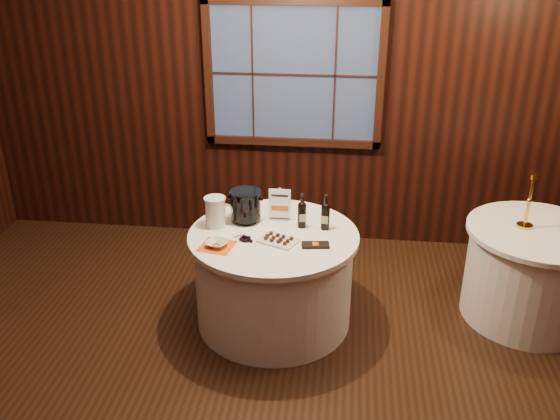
# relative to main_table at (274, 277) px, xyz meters

# --- Properties ---
(ground) EXTENTS (6.00, 6.00, 0.00)m
(ground) POSITION_rel_main_table_xyz_m (0.00, -1.00, -0.39)
(ground) COLOR black
(ground) RESTS_ON ground
(back_wall) EXTENTS (6.00, 0.10, 3.00)m
(back_wall) POSITION_rel_main_table_xyz_m (0.00, 1.48, 1.16)
(back_wall) COLOR black
(back_wall) RESTS_ON ground
(main_table) EXTENTS (1.28, 1.28, 0.77)m
(main_table) POSITION_rel_main_table_xyz_m (0.00, 0.00, 0.00)
(main_table) COLOR white
(main_table) RESTS_ON ground
(side_table) EXTENTS (1.08, 1.08, 0.77)m
(side_table) POSITION_rel_main_table_xyz_m (2.00, 0.30, 0.00)
(side_table) COLOR white
(side_table) RESTS_ON ground
(sign_stand) EXTENTS (0.17, 0.08, 0.27)m
(sign_stand) POSITION_rel_main_table_xyz_m (0.02, 0.24, 0.48)
(sign_stand) COLOR #BBBBC3
(sign_stand) RESTS_ON main_table
(port_bottle_left) EXTENTS (0.07, 0.07, 0.27)m
(port_bottle_left) POSITION_rel_main_table_xyz_m (0.20, 0.14, 0.50)
(port_bottle_left) COLOR black
(port_bottle_left) RESTS_ON main_table
(port_bottle_right) EXTENTS (0.07, 0.07, 0.28)m
(port_bottle_right) POSITION_rel_main_table_xyz_m (0.38, 0.12, 0.50)
(port_bottle_right) COLOR black
(port_bottle_right) RESTS_ON main_table
(ice_bucket) EXTENTS (0.25, 0.25, 0.25)m
(ice_bucket) POSITION_rel_main_table_xyz_m (-0.24, 0.18, 0.52)
(ice_bucket) COLOR black
(ice_bucket) RESTS_ON main_table
(chocolate_plate) EXTENTS (0.32, 0.27, 0.04)m
(chocolate_plate) POSITION_rel_main_table_xyz_m (0.05, -0.13, 0.40)
(chocolate_plate) COLOR silver
(chocolate_plate) RESTS_ON main_table
(chocolate_box) EXTENTS (0.21, 0.12, 0.02)m
(chocolate_box) POSITION_rel_main_table_xyz_m (0.32, -0.16, 0.39)
(chocolate_box) COLOR black
(chocolate_box) RESTS_ON main_table
(grape_bunch) EXTENTS (0.17, 0.11, 0.04)m
(grape_bunch) POSITION_rel_main_table_xyz_m (-0.18, -0.13, 0.40)
(grape_bunch) COLOR black
(grape_bunch) RESTS_ON main_table
(glass_pitcher) EXTENTS (0.22, 0.16, 0.24)m
(glass_pitcher) POSITION_rel_main_table_xyz_m (-0.45, 0.08, 0.50)
(glass_pitcher) COLOR silver
(glass_pitcher) RESTS_ON main_table
(orange_napkin) EXTENTS (0.27, 0.27, 0.00)m
(orange_napkin) POSITION_rel_main_table_xyz_m (-0.38, -0.25, 0.38)
(orange_napkin) COLOR #E54B13
(orange_napkin) RESTS_ON main_table
(cracker_bowl) EXTENTS (0.18, 0.18, 0.04)m
(cracker_bowl) POSITION_rel_main_table_xyz_m (-0.38, -0.25, 0.41)
(cracker_bowl) COLOR silver
(cracker_bowl) RESTS_ON orange_napkin
(brass_candlestick) EXTENTS (0.12, 0.12, 0.43)m
(brass_candlestick) POSITION_rel_main_table_xyz_m (1.89, 0.33, 0.54)
(brass_candlestick) COLOR gold
(brass_candlestick) RESTS_ON side_table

